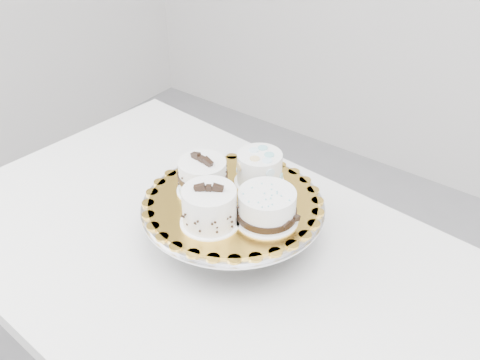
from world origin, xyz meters
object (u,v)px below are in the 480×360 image
Objects in this scene: cake_dots at (260,168)px; cake_ribbon at (267,208)px; table at (199,273)px; cake_banded at (203,177)px; cake_swirl at (209,208)px; cake_board at (233,202)px; cake_stand at (233,216)px.

cake_ribbon is (0.09, -0.10, -0.01)m from cake_dots.
cake_banded is at bearing 114.18° from table.
cake_banded is at bearing 102.34° from cake_swirl.
cake_swirl reaches higher than cake_dots.
cake_ribbon is at bearing 6.89° from cake_banded.
cake_board is 2.63× the size of cake_ribbon.
cake_board is 2.85× the size of cake_dots.
cake_stand is at bearing 13.25° from cake_banded.
cake_board is at bearing 0.00° from cake_stand.
cake_stand is 3.10× the size of cake_dots.
cake_stand is at bearing 46.83° from table.
cake_dots reaches higher than cake_stand.
cake_dots is at bearing 140.15° from cake_ribbon.
cake_banded reaches higher than cake_ribbon.
table is at bearing -138.23° from cake_board.
cake_swirl reaches higher than cake_ribbon.
cake_dots is 0.92× the size of cake_ribbon.
table is 3.26× the size of cake_stand.
cake_ribbon is at bearing -5.23° from cake_stand.
cake_dots is (0.00, 0.09, 0.07)m from cake_stand.
cake_dots is at bearing 56.92° from cake_swirl.
cake_dots is (-0.00, 0.17, -0.00)m from cake_swirl.
cake_dots is (0.00, 0.09, 0.04)m from cake_board.
cake_banded is 0.16m from cake_ribbon.
cake_ribbon is at bearing 6.83° from cake_swirl.
cake_stand is at bearing 60.17° from cake_swirl.
table is 0.24m from cake_swirl.
cake_swirl reaches higher than cake_stand.
cake_dots is at bearing 88.60° from cake_stand.
cake_banded is at bearing -173.75° from cake_stand.
table is 8.44× the size of cake_swirl.
cake_stand is at bearing -111.61° from cake_dots.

